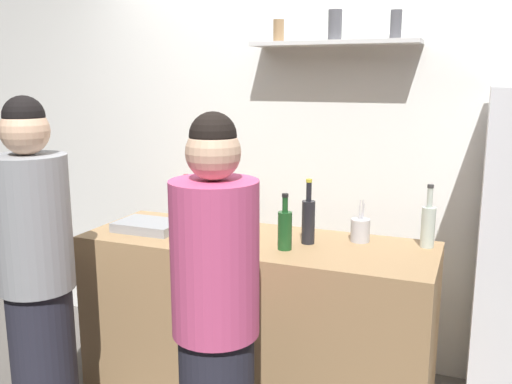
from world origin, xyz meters
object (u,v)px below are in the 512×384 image
wine_bottle_pale_glass (428,225)px  water_bottle_plastic (237,221)px  baking_pan (148,226)px  wine_bottle_dark_glass (308,220)px  wine_bottle_amber_glass (187,205)px  utensil_holder (360,230)px  person_grey_hoodie (37,280)px  person_pink_top (216,324)px  wine_bottle_green_glass (285,229)px

wine_bottle_pale_glass → water_bottle_plastic: wine_bottle_pale_glass is taller
baking_pan → wine_bottle_dark_glass: bearing=6.0°
water_bottle_plastic → wine_bottle_amber_glass: bearing=154.7°
water_bottle_plastic → wine_bottle_dark_glass: bearing=12.3°
utensil_holder → wine_bottle_dark_glass: bearing=-150.7°
wine_bottle_dark_glass → person_grey_hoodie: size_ratio=0.20×
utensil_holder → person_grey_hoodie: size_ratio=0.13×
wine_bottle_amber_glass → person_pink_top: bearing=-55.4°
wine_bottle_dark_glass → wine_bottle_green_glass: bearing=-118.6°
wine_bottle_pale_glass → utensil_holder: bearing=-175.0°
person_pink_top → person_grey_hoodie: person_grey_hoodie is taller
wine_bottle_green_glass → person_grey_hoodie: 1.18m
utensil_holder → wine_bottle_amber_glass: (-0.99, -0.02, 0.05)m
water_bottle_plastic → person_grey_hoodie: (-0.73, -0.64, -0.20)m
wine_bottle_dark_glass → wine_bottle_amber_glass: (-0.75, 0.11, -0.01)m
wine_bottle_amber_glass → person_pink_top: (0.62, -0.89, -0.23)m
wine_bottle_dark_glass → wine_bottle_pale_glass: 0.58m
baking_pan → wine_bottle_pale_glass: (1.44, 0.25, 0.09)m
utensil_holder → baking_pan: bearing=-168.6°
person_pink_top → baking_pan: bearing=76.7°
wine_bottle_green_glass → utensil_holder: bearing=41.1°
wine_bottle_dark_glass → person_grey_hoodie: (-1.08, -0.72, -0.22)m
wine_bottle_pale_glass → water_bottle_plastic: (-0.92, -0.24, -0.01)m
wine_bottle_amber_glass → wine_bottle_pale_glass: (1.31, 0.05, 0.01)m
wine_bottle_green_glass → wine_bottle_amber_glass: size_ratio=0.97×
wine_bottle_green_glass → person_grey_hoodie: person_grey_hoodie is taller
wine_bottle_pale_glass → wine_bottle_green_glass: bearing=-154.8°
wine_bottle_dark_glass → person_grey_hoodie: person_grey_hoodie is taller
water_bottle_plastic → person_pink_top: 0.77m
wine_bottle_green_glass → wine_bottle_amber_glass: wine_bottle_amber_glass is taller
wine_bottle_dark_glass → baking_pan: bearing=-174.0°
utensil_holder → wine_bottle_green_glass: 0.42m
person_pink_top → person_grey_hoodie: (-0.95, 0.06, 0.03)m
wine_bottle_amber_glass → person_grey_hoodie: person_grey_hoodie is taller
wine_bottle_pale_glass → water_bottle_plastic: 0.95m
wine_bottle_green_glass → wine_bottle_dark_glass: bearing=61.4°
wine_bottle_amber_glass → person_pink_top: 1.11m
wine_bottle_green_glass → person_pink_top: (-0.06, -0.64, -0.23)m
utensil_holder → wine_bottle_amber_glass: 0.99m
utensil_holder → person_grey_hoodie: (-1.32, -0.85, -0.16)m
wine_bottle_amber_glass → wine_bottle_pale_glass: size_ratio=0.91×
person_grey_hoodie → wine_bottle_green_glass: bearing=138.2°
wine_bottle_dark_glass → person_pink_top: size_ratio=0.20×
wine_bottle_pale_glass → person_pink_top: bearing=-126.5°
person_pink_top → person_grey_hoodie: 0.95m
utensil_holder → wine_bottle_dark_glass: size_ratio=0.66×
wine_bottle_pale_glass → wine_bottle_amber_glass: bearing=-177.8°
utensil_holder → water_bottle_plastic: 0.63m
baking_pan → person_grey_hoodie: bearing=-108.1°
wine_bottle_dark_glass → wine_bottle_amber_glass: wine_bottle_dark_glass is taller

